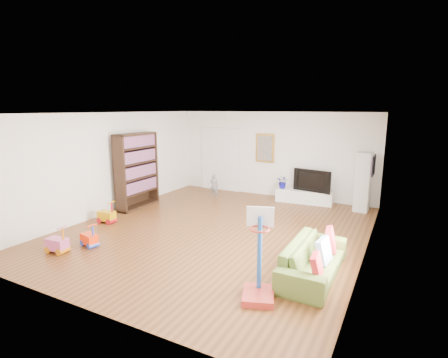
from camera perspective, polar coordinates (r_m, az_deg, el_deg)
The scene contains 25 objects.
floor at distance 8.29m, azimuth -1.30°, elevation -8.31°, with size 6.50×7.50×0.00m, color brown.
ceiling at distance 7.80m, azimuth -1.39°, elevation 10.70°, with size 6.50×7.50×0.00m, color white.
wall_back at distance 11.32m, azimuth 7.95°, elevation 3.98°, with size 6.50×0.00×2.70m, color white.
wall_front at distance 5.09m, azimuth -22.47°, elevation -6.03°, with size 6.50×0.00×2.70m, color white.
wall_left at distance 9.91m, azimuth -18.01°, elevation 2.47°, with size 0.00×7.50×2.70m, color silver.
wall_right at distance 6.99m, azimuth 22.65°, elevation -1.44°, with size 0.00×7.50×2.70m, color silver.
navy_accent at distance 8.28m, azimuth 23.74°, elevation 3.89°, with size 0.01×3.20×1.70m, color black.
olive_wainscot at distance 8.55m, azimuth 23.02°, elevation -5.11°, with size 0.01×3.20×1.00m, color brown.
doorway at distance 12.09m, azimuth -0.65°, elevation 3.13°, with size 1.45×0.06×2.10m, color white.
painting_back at distance 11.34m, azimuth 6.72°, elevation 5.05°, with size 0.62×0.06×0.92m, color gold.
artwork_right at distance 8.53m, azimuth 23.25°, elevation 2.08°, with size 0.04×0.56×0.46m, color #7F3F8C.
media_console at distance 10.79m, azimuth 12.93°, elevation -2.82°, with size 1.67×0.42×0.39m, color white.
tall_cabinet at distance 10.26m, azimuth 21.72°, elevation -0.49°, with size 0.38×0.38×1.64m, color silver.
bookshelf at distance 10.22m, azimuth -14.04°, elevation 1.31°, with size 0.38×1.45×2.13m, color #311E12.
sofa at distance 6.28m, azimuth 14.45°, elevation -12.52°, with size 1.99×0.78×0.58m, color #58712C.
basketball_hoop at distance 5.25m, azimuth 5.75°, elevation -12.34°, with size 0.47×0.58×1.38m, color #B63028.
ride_on_yellow at distance 9.18m, azimuth -18.65°, elevation -5.13°, with size 0.41×0.26×0.55m, color #D79B03.
ride_on_orange at distance 7.79m, azimuth -21.18°, elevation -8.50°, with size 0.37×0.23×0.50m, color #FF2F03.
ride_on_pink at distance 7.71m, azimuth -25.67°, elevation -8.86°, with size 0.41×0.26×0.55m, color #D15691.
child at distance 11.11m, azimuth -1.61°, elevation -1.10°, with size 0.28×0.18×0.77m, color slate.
tv at distance 10.64m, azimuth 14.39°, elevation -0.19°, with size 1.15×0.15×0.66m, color black.
vase_plant at distance 10.85m, azimuth 9.61°, elevation -0.46°, with size 0.36×0.31×0.40m, color #121193.
pillow_left at distance 5.63m, azimuth 14.92°, elevation -13.57°, with size 0.09×0.36×0.36m, color red.
pillow_center at distance 6.21m, azimuth 15.99°, elevation -11.18°, with size 0.11×0.41×0.41m, color white.
pillow_right at distance 6.74m, azimuth 17.08°, elevation -9.43°, with size 0.11×0.41×0.41m, color #B22530.
Camera 1 is at (3.80, -6.81, 2.80)m, focal length 28.00 mm.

